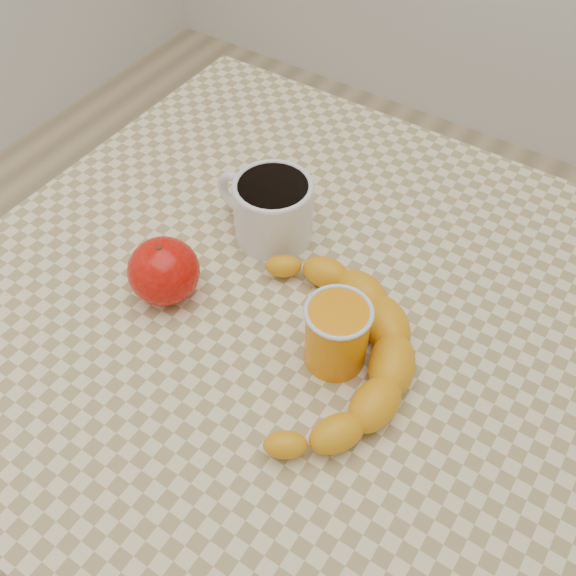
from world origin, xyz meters
The scene contains 6 objects.
ground centered at (0.00, 0.00, 0.00)m, with size 3.00×3.00×0.00m, color tan.
table centered at (0.00, 0.00, 0.66)m, with size 0.80×0.80×0.75m.
coffee_mug centered at (-0.08, 0.08, 0.80)m, with size 0.14×0.10×0.09m.
orange_juice_glass centered at (0.09, -0.04, 0.79)m, with size 0.07×0.07×0.09m.
apple centered at (-0.13, -0.07, 0.79)m, with size 0.11×0.11×0.08m.
banana centered at (0.09, -0.05, 0.78)m, with size 0.33×0.38×0.05m, color orange, non-canonical shape.
Camera 1 is at (0.27, -0.41, 1.35)m, focal length 40.00 mm.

